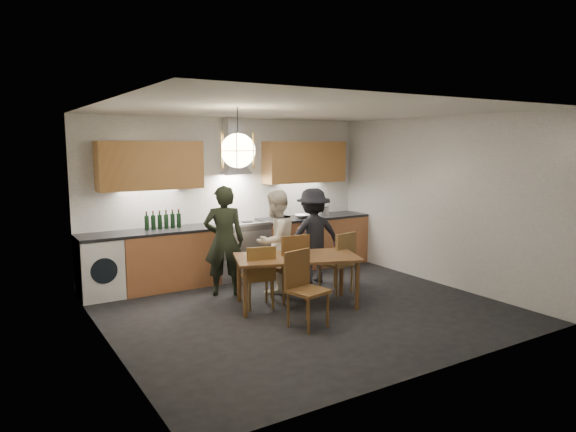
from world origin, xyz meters
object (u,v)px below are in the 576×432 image
person_right (313,236)px  stock_pot (323,211)px  chair_back_left (260,273)px  chair_front (303,283)px  mixing_bowl (302,216)px  wine_bottles (163,220)px  dining_table (297,262)px  person_left (224,241)px  person_mid (275,242)px

person_right → stock_pot: 1.25m
chair_back_left → chair_front: size_ratio=0.95×
person_right → mixing_bowl: bearing=-100.5°
mixing_bowl → wine_bottles: wine_bottles is taller
dining_table → wine_bottles: (-1.21, 1.86, 0.43)m
stock_pot → wine_bottles: bearing=178.6°
dining_table → stock_pot: (1.70, 1.79, 0.37)m
chair_back_left → mixing_bowl: bearing=-123.5°
chair_back_left → stock_pot: 2.79m
person_left → wine_bottles: (-0.60, 0.88, 0.24)m
chair_front → person_right: bearing=39.4°
chair_front → stock_pot: size_ratio=4.03×
stock_pot → mixing_bowl: bearing=-168.5°
chair_front → person_mid: size_ratio=0.60×
person_right → wine_bottles: bearing=-14.0°
chair_front → mixing_bowl: mixing_bowl is taller
mixing_bowl → stock_pot: size_ratio=1.17×
chair_back_left → chair_front: (0.15, -0.81, 0.03)m
chair_front → chair_back_left: bearing=87.9°
person_mid → person_right: person_mid is taller
person_right → wine_bottles: size_ratio=2.64×
chair_front → stock_pot: bearing=37.7°
person_left → mixing_bowl: size_ratio=6.06×
mixing_bowl → stock_pot: (0.51, 0.10, 0.05)m
person_mid → stock_pot: 1.94m
chair_back_left → person_left: bearing=-68.3°
dining_table → person_mid: 0.75m
chair_back_left → chair_front: 0.83m
chair_front → person_mid: 1.49m
chair_front → person_right: size_ratio=0.61×
chair_back_left → person_right: size_ratio=0.58×
dining_table → person_left: size_ratio=1.13×
person_right → stock_pot: person_right is taller
person_mid → mixing_bowl: person_mid is taller
person_mid → person_right: bearing=172.1°
mixing_bowl → stock_pot: 0.52m
dining_table → person_right: (0.87, 0.89, 0.14)m
person_left → person_right: size_ratio=1.07×
person_mid → person_right: 0.80m
stock_pot → chair_back_left: bearing=-143.0°
chair_back_left → person_left: person_left is taller
mixing_bowl → wine_bottles: size_ratio=0.47×
wine_bottles → dining_table: bearing=-56.9°
chair_front → person_left: 1.71m
chair_front → wine_bottles: (-0.87, 2.54, 0.52)m
chair_back_left → person_mid: (0.59, 0.59, 0.26)m
chair_back_left → person_left: 0.91m
person_left → person_right: (1.48, -0.10, -0.05)m
chair_back_left → dining_table: bearing=178.5°
person_mid → stock_pot: size_ratio=6.70×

